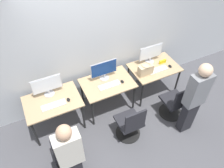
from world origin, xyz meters
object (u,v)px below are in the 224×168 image
(mouse_right, at_px, (170,66))
(handbag, at_px, (146,70))
(office_chair_center, at_px, (130,125))
(keyboard_right, at_px, (158,70))
(monitor_center, at_px, (104,70))
(mouse_left, at_px, (68,100))
(person_left, at_px, (71,156))
(person_right, at_px, (195,98))
(office_chair_right, at_px, (175,104))
(office_chair_left, at_px, (67,151))
(mouse_center, at_px, (122,82))
(monitor_left, at_px, (47,86))
(keyboard_left, at_px, (54,105))
(monitor_right, at_px, (151,53))
(keyboard_center, at_px, (109,85))

(mouse_right, relative_size, handbag, 0.30)
(office_chair_center, height_order, keyboard_right, office_chair_center)
(monitor_center, distance_m, mouse_right, 1.44)
(mouse_left, distance_m, keyboard_right, 1.92)
(person_left, distance_m, person_right, 2.26)
(office_chair_right, bearing_deg, handbag, 116.00)
(mouse_left, distance_m, office_chair_left, 0.89)
(mouse_center, bearing_deg, office_chair_right, -37.96)
(office_chair_right, distance_m, person_right, 0.66)
(office_chair_left, relative_size, office_chair_center, 1.00)
(mouse_center, height_order, office_chair_right, office_chair_right)
(monitor_left, relative_size, mouse_right, 6.02)
(office_chair_left, xyz_separation_m, mouse_center, (1.41, 0.73, 0.39))
(keyboard_left, distance_m, person_right, 2.46)
(office_chair_center, xyz_separation_m, monitor_right, (1.03, 1.04, 0.60))
(person_right, bearing_deg, keyboard_right, 91.92)
(person_left, bearing_deg, office_chair_right, 10.82)
(mouse_right, bearing_deg, monitor_center, 168.45)
(monitor_left, distance_m, mouse_left, 0.46)
(keyboard_left, height_order, keyboard_right, same)
(person_left, distance_m, keyboard_center, 1.60)
(office_chair_center, height_order, person_right, person_right)
(keyboard_center, height_order, keyboard_right, same)
(mouse_center, bearing_deg, monitor_center, 135.59)
(mouse_center, xyz_separation_m, monitor_right, (0.83, 0.32, 0.20))
(keyboard_center, xyz_separation_m, office_chair_right, (1.13, -0.69, -0.39))
(person_left, bearing_deg, mouse_center, 38.20)
(keyboard_left, relative_size, mouse_right, 4.83)
(mouse_left, xyz_separation_m, handbag, (1.62, 0.00, 0.10))
(keyboard_left, xyz_separation_m, keyboard_center, (1.10, 0.02, 0.00))
(monitor_right, relative_size, handbag, 1.80)
(person_left, distance_m, keyboard_right, 2.49)
(monitor_right, xyz_separation_m, person_right, (0.03, -1.35, -0.05))
(keyboard_center, relative_size, person_right, 0.26)
(keyboard_right, bearing_deg, keyboard_center, 178.69)
(monitor_left, distance_m, office_chair_center, 1.67)
(monitor_right, xyz_separation_m, keyboard_right, (-0.00, -0.32, -0.21))
(person_left, bearing_deg, person_right, 1.65)
(office_chair_left, distance_m, office_chair_right, 2.27)
(keyboard_right, xyz_separation_m, person_right, (0.03, -1.03, 0.16))
(monitor_left, relative_size, office_chair_right, 0.62)
(office_chair_left, xyz_separation_m, mouse_right, (2.54, 0.71, 0.39))
(mouse_center, bearing_deg, monitor_right, 20.85)
(keyboard_center, distance_m, monitor_right, 1.16)
(keyboard_left, height_order, mouse_right, mouse_right)
(monitor_center, xyz_separation_m, monitor_right, (1.10, 0.05, 0.00))
(monitor_right, distance_m, person_right, 1.35)
(mouse_right, height_order, person_right, person_right)
(mouse_left, height_order, person_left, person_left)
(mouse_center, relative_size, keyboard_right, 0.21)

